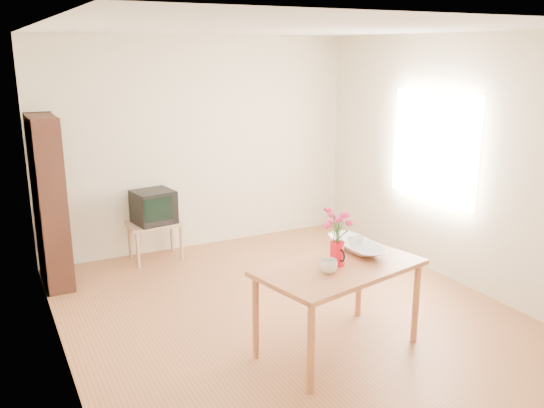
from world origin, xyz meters
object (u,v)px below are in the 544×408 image
table (339,275)px  television (153,206)px  pitcher (337,254)px  mug (329,266)px  bowl (357,227)px

table → television: (-0.74, 2.79, -0.01)m
pitcher → mug: size_ratio=1.49×
pitcher → bowl: bowl is taller
television → bowl: bearing=-76.1°
mug → table: bearing=157.0°
table → mug: size_ratio=10.60×
mug → pitcher: bearing=165.0°
table → mug: bearing=-162.3°
mug → bowl: 0.62m
pitcher → bowl: (0.35, 0.22, 0.12)m
table → bowl: (0.34, 0.25, 0.30)m
pitcher → mug: pitcher is taller
table → mug: (-0.16, -0.09, 0.14)m
table → television: size_ratio=2.94×
mug → bowl: bowl is taller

